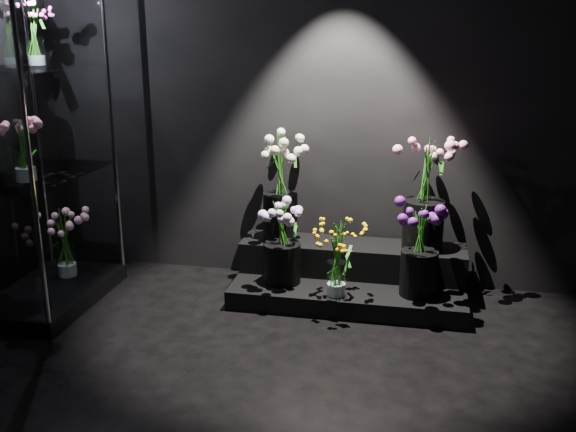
# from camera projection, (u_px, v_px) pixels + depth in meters

# --- Properties ---
(floor) EXTENTS (4.00, 4.00, 0.00)m
(floor) POSITION_uv_depth(u_px,v_px,m) (236.00, 428.00, 3.06)
(floor) COLOR black
(floor) RESTS_ON ground
(wall_back) EXTENTS (4.00, 0.00, 4.00)m
(wall_back) POSITION_uv_depth(u_px,v_px,m) (309.00, 91.00, 4.54)
(wall_back) COLOR black
(wall_back) RESTS_ON floor
(display_riser) EXTENTS (1.59, 0.71, 0.35)m
(display_riser) POSITION_uv_depth(u_px,v_px,m) (350.00, 276.00, 4.53)
(display_riser) COLOR black
(display_riser) RESTS_ON floor
(display_case) EXTENTS (0.63, 1.06, 2.33)m
(display_case) POSITION_uv_depth(u_px,v_px,m) (33.00, 135.00, 4.13)
(display_case) COLOR black
(display_case) RESTS_ON floor
(bouquet_orange_bells) EXTENTS (0.36, 0.36, 0.50)m
(bouquet_orange_bells) POSITION_uv_depth(u_px,v_px,m) (337.00, 258.00, 4.16)
(bouquet_orange_bells) COLOR white
(bouquet_orange_bells) RESTS_ON display_riser
(bouquet_lilac) EXTENTS (0.41, 0.41, 0.60)m
(bouquet_lilac) POSITION_uv_depth(u_px,v_px,m) (282.00, 236.00, 4.36)
(bouquet_lilac) COLOR black
(bouquet_lilac) RESTS_ON display_riser
(bouquet_purple) EXTENTS (0.41, 0.41, 0.62)m
(bouquet_purple) POSITION_uv_depth(u_px,v_px,m) (420.00, 244.00, 4.14)
(bouquet_purple) COLOR black
(bouquet_purple) RESTS_ON display_riser
(bouquet_cream_roses) EXTENTS (0.45, 0.45, 0.78)m
(bouquet_cream_roses) POSITION_uv_depth(u_px,v_px,m) (280.00, 177.00, 4.54)
(bouquet_cream_roses) COLOR black
(bouquet_cream_roses) RESTS_ON display_riser
(bouquet_pink_roses) EXTENTS (0.46, 0.46, 0.78)m
(bouquet_pink_roses) POSITION_uv_depth(u_px,v_px,m) (425.00, 188.00, 4.34)
(bouquet_pink_roses) COLOR black
(bouquet_pink_roses) RESTS_ON display_riser
(bouquet_case_pink) EXTENTS (0.33, 0.33, 0.41)m
(bouquet_case_pink) POSITION_uv_depth(u_px,v_px,m) (23.00, 147.00, 3.96)
(bouquet_case_pink) COLOR white
(bouquet_case_pink) RESTS_ON display_case
(bouquet_case_magenta) EXTENTS (0.25, 0.25, 0.41)m
(bouquet_case_magenta) POSITION_uv_depth(u_px,v_px,m) (34.00, 32.00, 4.11)
(bouquet_case_magenta) COLOR white
(bouquet_case_magenta) RESTS_ON display_case
(bouquet_case_base_pink) EXTENTS (0.31, 0.31, 0.49)m
(bouquet_case_base_pink) POSITION_uv_depth(u_px,v_px,m) (65.00, 242.00, 4.56)
(bouquet_case_base_pink) COLOR white
(bouquet_case_base_pink) RESTS_ON display_case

